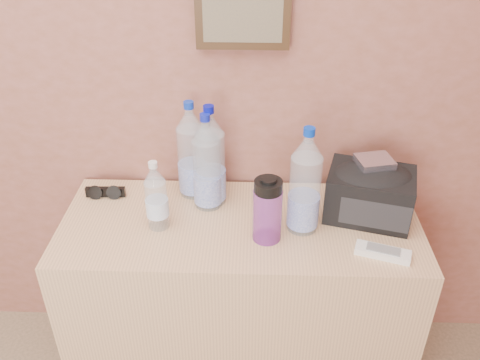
% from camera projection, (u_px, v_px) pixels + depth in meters
% --- Properties ---
extents(picture_frame, '(0.30, 0.03, 0.25)m').
position_uv_depth(picture_frame, '(243.00, 9.00, 1.58)').
color(picture_frame, '#382311').
rests_on(picture_frame, room_shell).
extents(dresser, '(1.21, 0.51, 0.76)m').
position_uv_depth(dresser, '(240.00, 302.00, 1.91)').
color(dresser, '#A37652').
rests_on(dresser, ground).
extents(pet_large_a, '(0.09, 0.09, 0.35)m').
position_uv_depth(pet_large_a, '(207.00, 167.00, 1.72)').
color(pet_large_a, silver).
rests_on(pet_large_a, dresser).
extents(pet_large_b, '(0.10, 0.10, 0.36)m').
position_uv_depth(pet_large_b, '(192.00, 155.00, 1.78)').
color(pet_large_b, white).
rests_on(pet_large_b, dresser).
extents(pet_large_c, '(0.10, 0.10, 0.37)m').
position_uv_depth(pet_large_c, '(210.00, 161.00, 1.73)').
color(pet_large_c, silver).
rests_on(pet_large_c, dresser).
extents(pet_large_d, '(0.10, 0.10, 0.37)m').
position_uv_depth(pet_large_d, '(305.00, 186.00, 1.60)').
color(pet_large_d, silver).
rests_on(pet_large_d, dresser).
extents(pet_small, '(0.07, 0.07, 0.25)m').
position_uv_depth(pet_small, '(156.00, 199.00, 1.64)').
color(pet_small, silver).
rests_on(pet_small, dresser).
extents(nalgene_bottle, '(0.09, 0.09, 0.23)m').
position_uv_depth(nalgene_bottle, '(267.00, 209.00, 1.58)').
color(nalgene_bottle, purple).
rests_on(nalgene_bottle, dresser).
extents(sunglasses, '(0.14, 0.06, 0.04)m').
position_uv_depth(sunglasses, '(106.00, 192.00, 1.83)').
color(sunglasses, black).
rests_on(sunglasses, dresser).
extents(ac_remote, '(0.18, 0.10, 0.02)m').
position_uv_depth(ac_remote, '(383.00, 252.00, 1.56)').
color(ac_remote, silver).
rests_on(ac_remote, dresser).
extents(toiletry_bag, '(0.32, 0.26, 0.19)m').
position_uv_depth(toiletry_bag, '(370.00, 192.00, 1.70)').
color(toiletry_bag, black).
rests_on(toiletry_bag, dresser).
extents(foil_packet, '(0.13, 0.12, 0.02)m').
position_uv_depth(foil_packet, '(375.00, 162.00, 1.66)').
color(foil_packet, silver).
rests_on(foil_packet, toiletry_bag).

